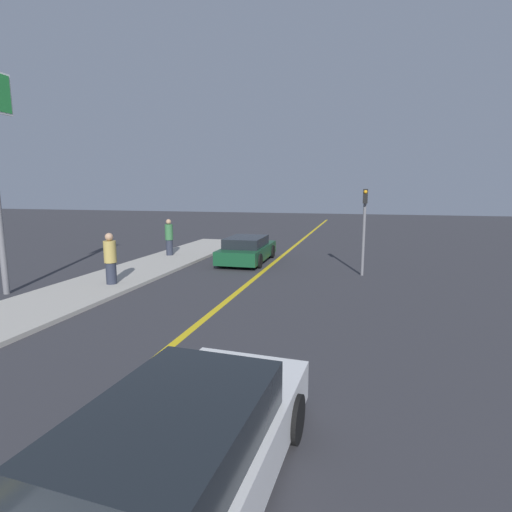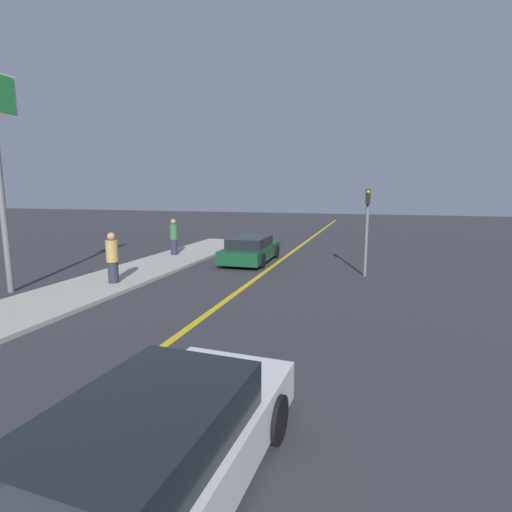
% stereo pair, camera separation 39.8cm
% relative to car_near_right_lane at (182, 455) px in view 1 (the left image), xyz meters
% --- Properties ---
extents(road_center_line, '(0.20, 60.00, 0.01)m').
position_rel_car_near_right_lane_xyz_m(road_center_line, '(-2.21, 12.40, -0.63)').
color(road_center_line, gold).
rests_on(road_center_line, ground_plane).
extents(sidewalk_left, '(2.88, 26.92, 0.12)m').
position_rel_car_near_right_lane_xyz_m(sidewalk_left, '(-7.16, 7.86, -0.57)').
color(sidewalk_left, '#ADA89E').
rests_on(sidewalk_left, ground_plane).
extents(car_near_right_lane, '(2.11, 4.73, 1.31)m').
position_rel_car_near_right_lane_xyz_m(car_near_right_lane, '(0.00, 0.00, 0.00)').
color(car_near_right_lane, silver).
rests_on(car_near_right_lane, ground_plane).
extents(car_ahead_center, '(2.04, 4.52, 1.21)m').
position_rel_car_near_right_lane_xyz_m(car_ahead_center, '(-3.48, 14.40, -0.04)').
color(car_ahead_center, '#144728').
rests_on(car_ahead_center, ground_plane).
extents(pedestrian_mid_group, '(0.42, 0.42, 1.79)m').
position_rel_car_near_right_lane_xyz_m(pedestrian_mid_group, '(-6.69, 8.41, 0.38)').
color(pedestrian_mid_group, '#282D3D').
rests_on(pedestrian_mid_group, sidewalk_left).
extents(pedestrian_far_standing, '(0.40, 0.40, 1.81)m').
position_rel_car_near_right_lane_xyz_m(pedestrian_far_standing, '(-7.61, 14.60, 0.39)').
color(pedestrian_far_standing, '#282D3D').
rests_on(pedestrian_far_standing, sidewalk_left).
extents(traffic_light, '(0.18, 0.40, 3.41)m').
position_rel_car_near_right_lane_xyz_m(traffic_light, '(1.79, 12.67, 1.50)').
color(traffic_light, slate).
rests_on(traffic_light, ground_plane).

